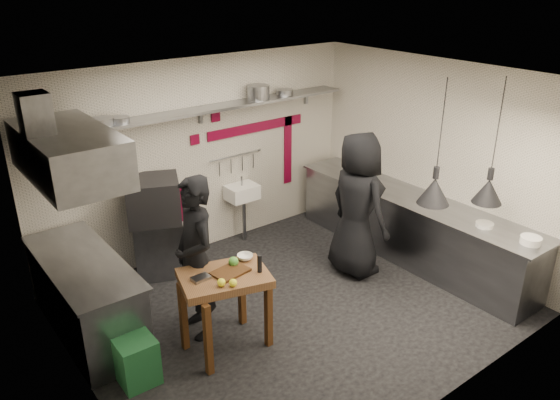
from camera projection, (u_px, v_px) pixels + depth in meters
floor at (293, 307)px, 6.76m from camera, size 5.00×5.00×0.00m
ceiling at (296, 80)px, 5.66m from camera, size 5.00×5.00×0.00m
wall_back at (202, 157)px, 7.74m from camera, size 5.00×0.04×2.80m
wall_front at (448, 281)px, 4.68m from camera, size 5.00×0.04×2.80m
wall_left at (75, 273)px, 4.81m from camera, size 0.04×4.20×2.80m
wall_right at (433, 160)px, 7.62m from camera, size 0.04×4.20×2.80m
red_band_horiz at (257, 127)px, 8.15m from camera, size 1.70×0.02×0.14m
red_band_vert at (288, 150)px, 8.68m from camera, size 0.14×0.02×1.10m
red_tile_a at (216, 117)px, 7.65m from camera, size 0.14×0.02×0.14m
red_tile_b at (195, 140)px, 7.56m from camera, size 0.14×0.02×0.14m
back_shelf at (205, 110)px, 7.33m from camera, size 4.60×0.34×0.04m
shelf_bracket_left at (59, 139)px, 6.41m from camera, size 0.04×0.06×0.24m
shelf_bracket_mid at (200, 115)px, 7.48m from camera, size 0.04×0.06×0.24m
shelf_bracket_right at (306, 96)px, 8.54m from camera, size 0.04×0.06×0.24m
pan_far_left at (102, 122)px, 6.51m from camera, size 0.36×0.36×0.09m
pan_mid_left at (120, 120)px, 6.64m from camera, size 0.26×0.26×0.07m
stock_pot at (258, 92)px, 7.78m from camera, size 0.36×0.36×0.20m
pan_right at (285, 92)px, 8.07m from camera, size 0.33×0.33×0.08m
oven_stand at (160, 246)px, 7.41m from camera, size 0.83×0.80×0.80m
combi_oven at (153, 200)px, 7.11m from camera, size 0.86×0.84×0.58m
oven_door at (167, 206)px, 6.93m from camera, size 0.49×0.24×0.46m
oven_glass at (164, 207)px, 6.90m from camera, size 0.32×0.15×0.34m
hand_sink at (242, 192)px, 8.16m from camera, size 0.46×0.34×0.22m
sink_tap at (242, 181)px, 8.09m from camera, size 0.03×0.03×0.14m
sink_drain at (244, 220)px, 8.31m from camera, size 0.06×0.06×0.66m
utensil_rail at (236, 156)px, 8.05m from camera, size 0.90×0.02×0.02m
counter_right at (411, 228)px, 7.79m from camera, size 0.70×3.80×0.90m
counter_right_top at (414, 198)px, 7.61m from camera, size 0.76×3.90×0.03m
plate_stack at (531, 240)px, 6.31m from camera, size 0.26×0.26×0.09m
small_bowl_right at (485, 225)px, 6.73m from camera, size 0.27×0.27×0.05m
counter_left at (87, 298)px, 6.15m from camera, size 0.70×1.90×0.90m
counter_left_top at (81, 262)px, 5.96m from camera, size 0.76×2.00×0.03m
extractor_hood at (69, 154)px, 5.51m from camera, size 0.78×1.60×0.50m
hood_duct at (36, 119)px, 5.21m from camera, size 0.28×0.28×0.50m
green_bin at (137, 361)px, 5.47m from camera, size 0.38×0.38×0.50m
prep_table at (226, 311)px, 5.89m from camera, size 1.06×0.87×0.92m
cutting_board at (230, 272)px, 5.74m from camera, size 0.41×0.32×0.02m
pepper_mill at (260, 264)px, 5.72m from camera, size 0.05×0.05×0.20m
lemon_a at (221, 283)px, 5.49m from camera, size 0.11×0.11×0.08m
lemon_b at (233, 283)px, 5.49m from camera, size 0.11×0.11×0.08m
veg_ball at (233, 262)px, 5.86m from camera, size 0.12×0.12×0.11m
steel_tray at (201, 278)px, 5.62m from camera, size 0.19×0.13×0.03m
bowl at (245, 257)px, 6.00m from camera, size 0.19×0.19×0.06m
heat_lamp_near at (440, 143)px, 6.12m from camera, size 0.39×0.39×1.48m
heat_lamp_far at (496, 142)px, 6.19m from camera, size 0.38×0.38×1.49m
chef_left at (196, 258)px, 5.97m from camera, size 0.54×0.74×1.90m
chef_right at (358, 205)px, 7.20m from camera, size 0.68×1.00×1.98m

